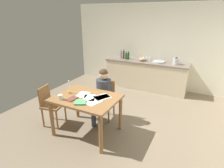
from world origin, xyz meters
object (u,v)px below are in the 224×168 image
Objects in this scene: dining_table at (86,103)px; book_cookery at (72,99)px; sink_unit at (159,62)px; wine_glass_back_left at (144,56)px; chair_at_table at (105,98)px; mixing_bowl at (143,59)px; coffee_mug at (60,97)px; bottle_vinegar at (124,55)px; candlestick at (69,90)px; bottle_wine_red at (126,56)px; wine_glass_near_sink at (150,57)px; bottle_sauce at (128,56)px; wine_glass_by_kettle at (147,57)px; person_seated at (102,92)px; book_magazine at (80,102)px; stovetop_kettle at (176,61)px; bottle_oil at (121,54)px; chair_side_empty at (51,104)px.

book_cookery is (-0.18, -0.19, 0.13)m from dining_table.
wine_glass_back_left is (-0.51, 0.15, 0.09)m from sink_unit.
chair_at_table is 3.78× the size of mixing_bowl.
coffee_mug is 3.18m from bottle_vinegar.
bottle_wine_red is at bearing 89.53° from candlestick.
wine_glass_back_left is at bearing 80.89° from coffee_mug.
chair_at_table is 2.94× the size of bottle_vinegar.
wine_glass_near_sink and wine_glass_back_left have the same top height.
bottle_sauce is 1.64× the size of wine_glass_by_kettle.
bottle_vinegar reaches higher than mixing_bowl.
person_seated reaches higher than mixing_bowl.
dining_table is at bearing -96.69° from wine_glass_near_sink.
person_seated reaches higher than dining_table.
mixing_bowl is at bearing 86.83° from book_cookery.
bottle_sauce reaches higher than bottle_wine_red.
stovetop_kettle reaches higher than book_magazine.
sink_unit is (0.68, 2.86, 0.26)m from dining_table.
bottle_sauce is at bearing 177.96° from mixing_bowl.
book_magazine is (0.02, -0.95, 0.31)m from chair_at_table.
chair_at_table is 0.24m from person_seated.
bottle_oil is at bearing 179.18° from sink_unit.
book_magazine is 3.12m from bottle_wine_red.
bottle_oil is (-1.26, 0.02, 0.10)m from sink_unit.
mixing_bowl is at bearing -2.04° from bottle_sauce.
wine_glass_back_left is (0.48, 0.14, 0.00)m from bottle_sauce.
sink_unit is (0.64, 2.31, 0.24)m from person_seated.
dining_table is at bearing 74.29° from book_magazine.
bottle_vinegar is (0.10, -0.01, 0.00)m from bottle_oil.
wine_glass_near_sink is (0.71, 3.31, 0.18)m from coffee_mug.
candlestick is at bearing -101.34° from mixing_bowl.
dining_table is 1.02× the size of person_seated.
coffee_mug is 3.17m from bottle_sauce.
bottle_wine_red is (-0.19, 3.02, 0.21)m from book_cookery.
coffee_mug reaches higher than chair_side_empty.
wine_glass_near_sink reaches higher than chair_at_table.
wine_glass_by_kettle reaches higher than chair_side_empty.
bottle_oil is at bearing 93.65° from candlestick.
chair_side_empty is 5.61× the size of wine_glass_back_left.
wine_glass_near_sink is at bearing 0.00° from wine_glass_by_kettle.
wine_glass_by_kettle and wine_glass_back_left have the same top height.
stovetop_kettle is at bearing 55.14° from chair_side_empty.
dining_table is at bearing -93.55° from mixing_bowl.
dining_table is 0.55m from person_seated.
dining_table is 2.95m from sink_unit.
bottle_oil is at bearing 176.52° from bottle_sauce.
chair_at_table is at bearing 41.16° from chair_side_empty.
dining_table is 2.87m from bottle_wine_red.
chair_side_empty is 3.63m from stovetop_kettle.
chair_at_table is 0.97m from book_cookery.
sink_unit is 1.21× the size of bottle_vinegar.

